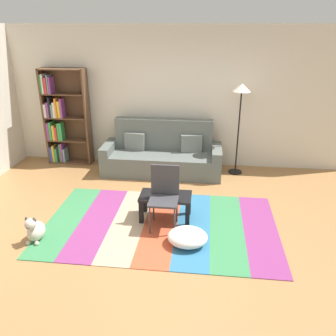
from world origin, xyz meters
The scene contains 11 objects.
ground_plane centered at (0.00, 0.00, 0.00)m, with size 14.00×14.00×0.00m, color #9E7042.
back_wall centered at (0.00, 2.55, 1.35)m, with size 6.80×0.10×2.70m, color silver.
rug centered at (-0.06, 0.07, 0.01)m, with size 3.32×2.00×0.01m.
couch centered at (-0.29, 2.02, 0.34)m, with size 2.26×0.80×1.00m.
bookshelf centered at (-2.37, 2.31, 0.90)m, with size 0.90×0.28×1.92m.
coffee_table centered at (-0.01, 0.26, 0.32)m, with size 0.75×0.41×0.38m.
pouf centered at (0.36, -0.36, 0.12)m, with size 0.53×0.46×0.22m, color white.
dog centered at (-1.67, -0.50, 0.16)m, with size 0.22×0.35×0.40m.
standing_lamp centered at (1.14, 2.14, 1.43)m, with size 0.32×0.32×1.71m.
tv_remote centered at (0.02, 0.21, 0.40)m, with size 0.04×0.15×0.02m, color black.
folding_chair centered at (0.00, 0.09, 0.53)m, with size 0.40×0.40×0.90m.
Camera 1 is at (0.55, -4.18, 2.71)m, focal length 36.95 mm.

